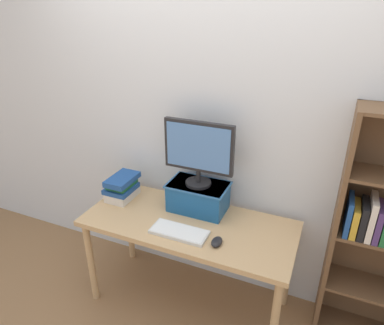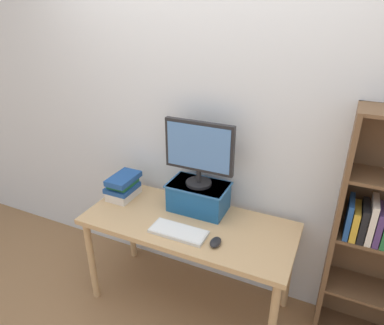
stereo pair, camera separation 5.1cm
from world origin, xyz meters
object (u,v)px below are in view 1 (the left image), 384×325
Objects in this scene: keyboard at (180,232)px; computer_mouse at (217,242)px; desk at (188,231)px; riser_box at (198,196)px; computer_monitor at (198,150)px; book_stack at (122,187)px.

keyboard is 3.56× the size of computer_mouse.
riser_box reaches higher than desk.
riser_box is (-0.00, 0.17, 0.19)m from desk.
riser_box is at bearing 91.16° from desk.
computer_mouse is at bearing -51.09° from riser_box.
computer_monitor is 0.69m from book_stack.
riser_box reaches higher than keyboard.
computer_mouse is (0.25, -0.01, 0.01)m from keyboard.
desk is 2.97× the size of computer_monitor.
book_stack is (-0.58, -0.08, -0.37)m from computer_monitor.
keyboard reaches higher than desk.
desk is 13.77× the size of computer_mouse.
riser_box is at bearing 8.20° from book_stack.
book_stack reaches higher than keyboard.
book_stack is at bearing 164.15° from computer_mouse.
keyboard is at bearing 178.58° from computer_mouse.
desk is 3.42× the size of riser_box.
desk is at bearing 91.56° from keyboard.
riser_box is 0.35m from computer_monitor.
computer_mouse is 0.39× the size of book_stack.
riser_box is 0.59m from book_stack.
desk is 0.31m from computer_mouse.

